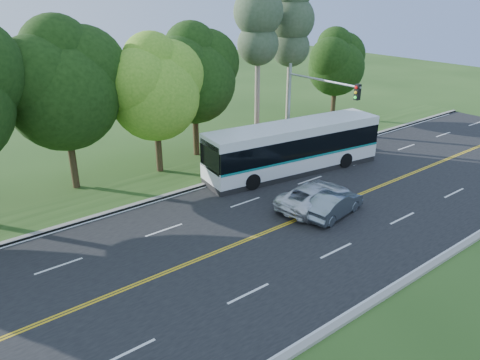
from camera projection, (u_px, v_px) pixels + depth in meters
ground at (293, 222)px, 25.48m from camera, size 120.00×120.00×0.00m
road at (293, 221)px, 25.48m from camera, size 60.00×14.00×0.02m
curb_north at (216, 181)px, 30.62m from camera, size 60.00×0.30×0.15m
curb_south at (409, 280)px, 20.28m from camera, size 60.00×0.30×0.15m
grass_verge at (200, 173)px, 31.97m from camera, size 60.00×4.00×0.10m
lane_markings at (292, 222)px, 25.42m from camera, size 57.60×13.82×0.00m
tree_row at (99, 77)px, 28.72m from camera, size 44.70×9.10×13.84m
bougainvillea_hedge at (286, 146)px, 35.22m from camera, size 9.50×2.25×1.50m
traffic_signal at (309, 102)px, 31.32m from camera, size 0.42×6.10×7.00m
transit_bus at (294, 148)px, 31.75m from camera, size 13.07×4.52×3.35m
sedan at (334, 204)px, 25.88m from camera, size 4.32×2.12×1.36m
suv at (315, 196)px, 26.82m from camera, size 5.41×2.93×1.44m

